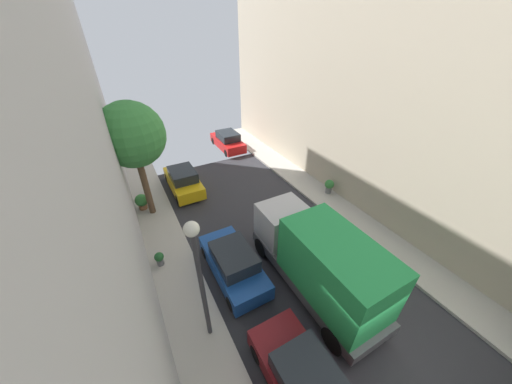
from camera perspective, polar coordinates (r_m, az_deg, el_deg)
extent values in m
plane|color=#2D2D33|center=(11.37, 21.88, -28.47)|extent=(32.00, 32.00, 0.00)
cube|color=#B7B2A8|center=(14.43, 35.83, -16.24)|extent=(2.00, 44.00, 0.15)
cube|color=#1E2328|center=(9.07, 12.10, -35.62)|extent=(1.56, 2.10, 0.64)
cylinder|color=black|center=(10.22, 0.31, -32.17)|extent=(0.22, 0.64, 0.64)
cylinder|color=black|center=(10.65, 8.67, -28.19)|extent=(0.22, 0.64, 0.64)
cube|color=#194799|center=(12.02, -5.06, -15.85)|extent=(1.76, 4.20, 0.76)
cube|color=#1E2328|center=(11.40, -4.92, -14.06)|extent=(1.56, 2.10, 0.64)
cylinder|color=black|center=(13.04, -11.11, -12.99)|extent=(0.22, 0.64, 0.64)
cylinder|color=black|center=(13.37, -4.71, -10.86)|extent=(0.22, 0.64, 0.64)
cylinder|color=black|center=(11.15, -5.39, -23.39)|extent=(0.22, 0.64, 0.64)
cylinder|color=black|center=(11.55, 2.16, -20.35)|extent=(0.22, 0.64, 0.64)
cube|color=gold|center=(18.18, -15.74, 2.06)|extent=(1.76, 4.20, 0.76)
cube|color=#1E2328|center=(17.71, -15.95, 3.77)|extent=(1.56, 2.10, 0.64)
cylinder|color=black|center=(19.53, -19.02, 2.95)|extent=(0.22, 0.64, 0.64)
cylinder|color=black|center=(19.75, -14.66, 4.11)|extent=(0.22, 0.64, 0.64)
cylinder|color=black|center=(16.89, -16.77, -1.67)|extent=(0.22, 0.64, 0.64)
cylinder|color=black|center=(17.15, -11.78, -0.27)|extent=(0.22, 0.64, 0.64)
cube|color=red|center=(23.84, -6.28, 10.80)|extent=(1.76, 4.20, 0.76)
cube|color=#1E2328|center=(23.45, -6.24, 12.26)|extent=(1.56, 2.10, 0.64)
cylinder|color=black|center=(25.02, -9.35, 11.10)|extent=(0.22, 0.64, 0.64)
cylinder|color=black|center=(25.53, -6.02, 11.82)|extent=(0.22, 0.64, 0.64)
cylinder|color=black|center=(22.34, -6.51, 8.55)|extent=(0.22, 0.64, 0.64)
cylinder|color=black|center=(22.91, -2.88, 9.38)|extent=(0.22, 0.64, 0.64)
cube|color=#4C4C51|center=(11.68, 12.43, -17.32)|extent=(2.20, 6.60, 0.50)
cube|color=#B7B7BC|center=(12.19, 5.92, -6.59)|extent=(2.10, 1.80, 1.70)
cube|color=green|center=(10.17, 17.10, -15.68)|extent=(2.24, 4.20, 2.40)
cylinder|color=black|center=(12.83, 1.34, -12.10)|extent=(0.30, 0.96, 0.96)
cylinder|color=black|center=(13.65, 8.59, -9.15)|extent=(0.30, 0.96, 0.96)
cylinder|color=black|center=(10.59, 16.87, -28.82)|extent=(0.30, 0.96, 0.96)
cylinder|color=black|center=(11.57, 24.54, -23.35)|extent=(0.30, 0.96, 0.96)
cylinder|color=brown|center=(15.72, -23.20, 1.14)|extent=(0.36, 0.36, 3.57)
sphere|color=#38843D|center=(14.48, -25.85, 11.31)|extent=(3.32, 3.32, 3.32)
cylinder|color=slate|center=(17.72, 15.73, 0.45)|extent=(0.39, 0.39, 0.41)
sphere|color=#38843D|center=(17.50, 15.95, 1.67)|extent=(0.59, 0.59, 0.59)
cylinder|color=brown|center=(17.09, -23.71, -2.91)|extent=(0.49, 0.49, 0.30)
sphere|color=#38843D|center=(16.85, -24.05, -1.68)|extent=(0.74, 0.74, 0.74)
cylinder|color=slate|center=(13.21, -20.40, -14.26)|extent=(0.32, 0.32, 0.31)
sphere|color=#23602D|center=(12.98, -20.68, -13.28)|extent=(0.42, 0.42, 0.42)
cylinder|color=#333338|center=(8.88, -11.71, -20.70)|extent=(0.16, 0.16, 4.76)
sphere|color=white|center=(6.98, -14.12, -7.97)|extent=(0.44, 0.44, 0.44)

